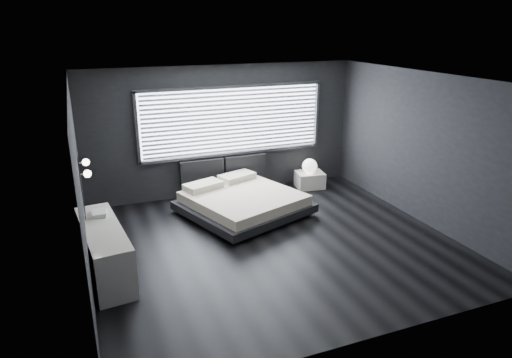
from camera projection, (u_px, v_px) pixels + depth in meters
name	position (u px, v px, depth m)	size (l,w,h in m)	color
room	(275.00, 166.00, 7.46)	(6.04, 6.00, 2.80)	black
window	(233.00, 121.00, 9.83)	(4.14, 0.09, 1.52)	white
headboard	(224.00, 169.00, 10.03)	(1.96, 0.16, 0.52)	black
sconce_near	(87.00, 174.00, 6.44)	(0.18, 0.11, 0.11)	silver
sconce_far	(86.00, 162.00, 6.97)	(0.18, 0.11, 0.11)	silver
wall_art_upper	(79.00, 170.00, 5.80)	(0.01, 0.48, 0.48)	#47474C
wall_art_lower	(83.00, 197.00, 6.17)	(0.01, 0.48, 0.48)	#47474C
bed	(242.00, 201.00, 9.06)	(2.70, 2.64, 0.55)	black
nightstand	(310.00, 180.00, 10.54)	(0.61, 0.51, 0.36)	white
orb_lamp	(310.00, 166.00, 10.37)	(0.34, 0.34, 0.34)	white
dresser	(105.00, 250.00, 6.85)	(0.74, 1.96, 0.77)	white
book_stack	(98.00, 213.00, 7.13)	(0.29, 0.35, 0.07)	silver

